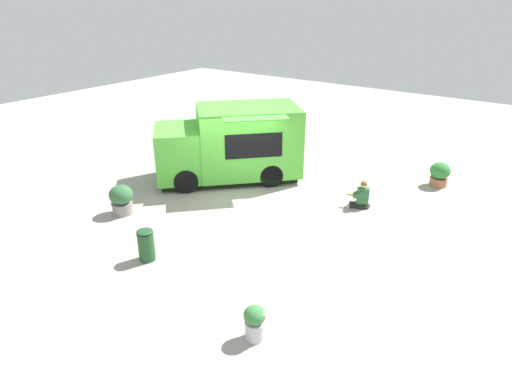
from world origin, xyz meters
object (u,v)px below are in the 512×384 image
at_px(person_customer, 362,197).
at_px(planter_flowering_near, 440,174).
at_px(trash_bin, 146,245).
at_px(planter_flowering_side, 121,199).
at_px(planter_flowering_far, 255,322).
at_px(food_truck, 232,146).

xyz_separation_m(person_customer, planter_flowering_near, (-1.46, -3.18, 0.10)).
bearing_deg(person_customer, trash_bin, 62.69).
distance_m(planter_flowering_near, planter_flowering_side, 10.59).
bearing_deg(planter_flowering_far, planter_flowering_near, -94.20).
distance_m(food_truck, planter_flowering_far, 8.27).
relative_size(planter_flowering_side, trash_bin, 1.09).
bearing_deg(planter_flowering_near, planter_flowering_side, 47.83).
bearing_deg(food_truck, trash_bin, 107.11).
distance_m(food_truck, person_customer, 4.86).
xyz_separation_m(food_truck, planter_flowering_far, (-5.50, 6.12, -0.82)).
xyz_separation_m(food_truck, trash_bin, (-1.68, 5.46, -0.80)).
bearing_deg(planter_flowering_far, trash_bin, -9.78).
bearing_deg(person_customer, food_truck, 5.97).
bearing_deg(food_truck, person_customer, -174.03).
height_order(food_truck, trash_bin, food_truck).
bearing_deg(person_customer, planter_flowering_near, -114.73).
xyz_separation_m(food_truck, planter_flowering_side, (0.89, 4.18, -0.74)).
distance_m(planter_flowering_side, trash_bin, 2.88).
height_order(planter_flowering_far, trash_bin, trash_bin).
bearing_deg(food_truck, planter_flowering_near, -149.43).
relative_size(planter_flowering_near, trash_bin, 1.00).
xyz_separation_m(planter_flowering_near, planter_flowering_far, (0.72, 9.79, -0.04)).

